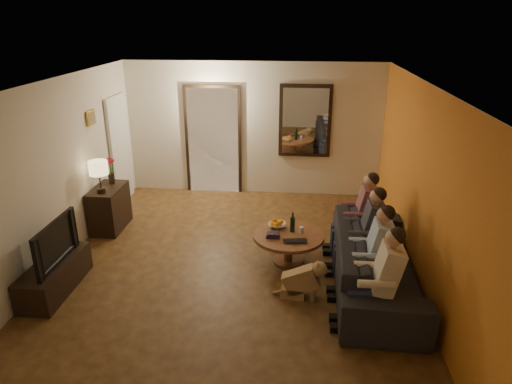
# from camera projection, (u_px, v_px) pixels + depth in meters

# --- Properties ---
(floor) EXTENTS (5.00, 6.00, 0.01)m
(floor) POSITION_uv_depth(u_px,v_px,m) (234.00, 266.00, 6.61)
(floor) COLOR #3D2310
(floor) RESTS_ON ground
(ceiling) EXTENTS (5.00, 6.00, 0.01)m
(ceiling) POSITION_uv_depth(u_px,v_px,m) (230.00, 84.00, 5.66)
(ceiling) COLOR white
(ceiling) RESTS_ON back_wall
(back_wall) EXTENTS (5.00, 0.02, 2.60)m
(back_wall) POSITION_uv_depth(u_px,v_px,m) (253.00, 130.00, 8.92)
(back_wall) COLOR beige
(back_wall) RESTS_ON floor
(front_wall) EXTENTS (5.00, 0.02, 2.60)m
(front_wall) POSITION_uv_depth(u_px,v_px,m) (174.00, 321.00, 3.36)
(front_wall) COLOR beige
(front_wall) RESTS_ON floor
(left_wall) EXTENTS (0.02, 6.00, 2.60)m
(left_wall) POSITION_uv_depth(u_px,v_px,m) (54.00, 176.00, 6.35)
(left_wall) COLOR beige
(left_wall) RESTS_ON floor
(right_wall) EXTENTS (0.02, 6.00, 2.60)m
(right_wall) POSITION_uv_depth(u_px,v_px,m) (422.00, 188.00, 5.92)
(right_wall) COLOR beige
(right_wall) RESTS_ON floor
(orange_accent) EXTENTS (0.01, 6.00, 2.60)m
(orange_accent) POSITION_uv_depth(u_px,v_px,m) (421.00, 188.00, 5.92)
(orange_accent) COLOR orange
(orange_accent) RESTS_ON right_wall
(kitchen_doorway) EXTENTS (1.00, 0.06, 2.10)m
(kitchen_doorway) POSITION_uv_depth(u_px,v_px,m) (213.00, 141.00, 9.06)
(kitchen_doorway) COLOR #FFE0A5
(kitchen_doorway) RESTS_ON floor
(door_trim) EXTENTS (1.12, 0.04, 2.22)m
(door_trim) POSITION_uv_depth(u_px,v_px,m) (213.00, 141.00, 9.05)
(door_trim) COLOR black
(door_trim) RESTS_ON floor
(fridge_glimpse) EXTENTS (0.45, 0.03, 1.70)m
(fridge_glimpse) POSITION_uv_depth(u_px,v_px,m) (226.00, 149.00, 9.10)
(fridge_glimpse) COLOR silver
(fridge_glimpse) RESTS_ON floor
(mirror_frame) EXTENTS (1.00, 0.05, 1.40)m
(mirror_frame) POSITION_uv_depth(u_px,v_px,m) (305.00, 121.00, 8.72)
(mirror_frame) COLOR black
(mirror_frame) RESTS_ON back_wall
(mirror_glass) EXTENTS (0.86, 0.02, 1.26)m
(mirror_glass) POSITION_uv_depth(u_px,v_px,m) (305.00, 121.00, 8.70)
(mirror_glass) COLOR white
(mirror_glass) RESTS_ON back_wall
(white_door) EXTENTS (0.06, 0.85, 2.04)m
(white_door) POSITION_uv_depth(u_px,v_px,m) (120.00, 150.00, 8.58)
(white_door) COLOR white
(white_door) RESTS_ON floor
(framed_art) EXTENTS (0.03, 0.28, 0.24)m
(framed_art) POSITION_uv_depth(u_px,v_px,m) (91.00, 118.00, 7.35)
(framed_art) COLOR #B28C33
(framed_art) RESTS_ON left_wall
(art_canvas) EXTENTS (0.01, 0.22, 0.18)m
(art_canvas) POSITION_uv_depth(u_px,v_px,m) (92.00, 118.00, 7.35)
(art_canvas) COLOR brown
(art_canvas) RESTS_ON left_wall
(dresser) EXTENTS (0.45, 0.82, 0.73)m
(dresser) POSITION_uv_depth(u_px,v_px,m) (110.00, 208.00, 7.67)
(dresser) COLOR black
(dresser) RESTS_ON floor
(table_lamp) EXTENTS (0.30, 0.30, 0.54)m
(table_lamp) POSITION_uv_depth(u_px,v_px,m) (99.00, 177.00, 7.23)
(table_lamp) COLOR beige
(table_lamp) RESTS_ON dresser
(flower_vase) EXTENTS (0.14, 0.14, 0.44)m
(flower_vase) POSITION_uv_depth(u_px,v_px,m) (111.00, 171.00, 7.66)
(flower_vase) COLOR red
(flower_vase) RESTS_ON dresser
(tv_stand) EXTENTS (0.45, 1.23, 0.41)m
(tv_stand) POSITION_uv_depth(u_px,v_px,m) (55.00, 276.00, 5.98)
(tv_stand) COLOR black
(tv_stand) RESTS_ON floor
(tv) EXTENTS (1.01, 0.13, 0.58)m
(tv) POSITION_uv_depth(u_px,v_px,m) (49.00, 243.00, 5.80)
(tv) COLOR black
(tv) RESTS_ON tv_stand
(sofa) EXTENTS (2.63, 1.11, 0.76)m
(sofa) POSITION_uv_depth(u_px,v_px,m) (375.00, 261.00, 5.99)
(sofa) COLOR black
(sofa) RESTS_ON floor
(person_a) EXTENTS (0.60, 0.40, 1.20)m
(person_a) POSITION_uv_depth(u_px,v_px,m) (380.00, 284.00, 5.08)
(person_a) COLOR tan
(person_a) RESTS_ON sofa
(person_b) EXTENTS (0.60, 0.40, 1.20)m
(person_b) POSITION_uv_depth(u_px,v_px,m) (372.00, 258.00, 5.64)
(person_b) COLOR tan
(person_b) RESTS_ON sofa
(person_c) EXTENTS (0.60, 0.40, 1.20)m
(person_c) POSITION_uv_depth(u_px,v_px,m) (366.00, 236.00, 6.20)
(person_c) COLOR tan
(person_c) RESTS_ON sofa
(person_d) EXTENTS (0.60, 0.40, 1.20)m
(person_d) POSITION_uv_depth(u_px,v_px,m) (361.00, 217.00, 6.75)
(person_d) COLOR tan
(person_d) RESTS_ON sofa
(dog) EXTENTS (0.58, 0.29, 0.56)m
(dog) POSITION_uv_depth(u_px,v_px,m) (301.00, 279.00, 5.78)
(dog) COLOR #A0774A
(dog) RESTS_ON floor
(coffee_table) EXTENTS (1.30, 1.30, 0.45)m
(coffee_table) POSITION_uv_depth(u_px,v_px,m) (288.00, 248.00, 6.65)
(coffee_table) COLOR brown
(coffee_table) RESTS_ON floor
(bowl) EXTENTS (0.26, 0.26, 0.06)m
(bowl) POSITION_uv_depth(u_px,v_px,m) (277.00, 225.00, 6.78)
(bowl) COLOR white
(bowl) RESTS_ON coffee_table
(oranges) EXTENTS (0.20, 0.20, 0.08)m
(oranges) POSITION_uv_depth(u_px,v_px,m) (277.00, 221.00, 6.75)
(oranges) COLOR orange
(oranges) RESTS_ON bowl
(wine_bottle) EXTENTS (0.07, 0.07, 0.31)m
(wine_bottle) POSITION_uv_depth(u_px,v_px,m) (293.00, 222.00, 6.60)
(wine_bottle) COLOR black
(wine_bottle) RESTS_ON coffee_table
(wine_glass) EXTENTS (0.06, 0.06, 0.10)m
(wine_glass) POSITION_uv_depth(u_px,v_px,m) (301.00, 230.00, 6.58)
(wine_glass) COLOR silver
(wine_glass) RESTS_ON coffee_table
(book_stack) EXTENTS (0.20, 0.15, 0.07)m
(book_stack) POSITION_uv_depth(u_px,v_px,m) (273.00, 235.00, 6.48)
(book_stack) COLOR black
(book_stack) RESTS_ON coffee_table
(laptop) EXTENTS (0.35, 0.25, 0.03)m
(laptop) POSITION_uv_depth(u_px,v_px,m) (295.00, 243.00, 6.30)
(laptop) COLOR black
(laptop) RESTS_ON coffee_table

